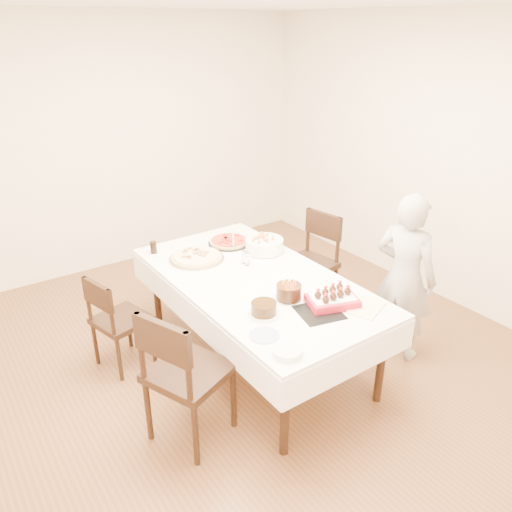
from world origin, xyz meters
TOP-DOWN VIEW (x-y plane):
  - floor at (0.00, 0.00)m, footprint 5.00×5.00m
  - wall_back at (0.00, 2.50)m, footprint 4.50×0.04m
  - wall_right at (2.25, 0.00)m, footprint 0.04×5.00m
  - dining_table at (0.07, 0.03)m, footprint 1.50×2.31m
  - chair_right_savory at (0.93, 0.40)m, footprint 0.56×0.56m
  - chair_left_savory at (-0.84, 0.60)m, footprint 0.51×0.51m
  - chair_left_dessert at (-0.76, -0.41)m, footprint 0.67×0.67m
  - person at (1.11, -0.57)m, footprint 0.46×0.58m
  - pizza_white at (-0.14, 0.60)m, footprint 0.62×0.62m
  - pizza_pepperoni at (0.26, 0.73)m, footprint 0.41×0.41m
  - red_placemat at (0.47, 0.68)m, footprint 0.26×0.26m
  - pasta_bowl at (0.43, 0.41)m, footprint 0.44×0.44m
  - taper_candle at (0.22, 0.59)m, footprint 0.06×0.06m
  - shaker_pair at (0.15, 0.27)m, footprint 0.10×0.10m
  - cola_glass at (-0.37, 0.93)m, footprint 0.07×0.07m
  - layer_cake at (-0.19, -0.44)m, footprint 0.28×0.28m
  - cake_board at (0.14, -0.64)m, footprint 0.35×0.35m
  - birthday_cake at (0.08, -0.37)m, footprint 0.20×0.20m
  - strawberry_box at (0.28, -0.61)m, footprint 0.40×0.33m
  - box_lid at (0.44, -0.78)m, footprint 0.33×0.27m
  - plate_stack at (-0.34, -0.88)m, footprint 0.20×0.20m
  - china_plate at (-0.34, -0.65)m, footprint 0.25×0.25m

SIDE VIEW (x-z plane):
  - floor at x=0.00m, z-range 0.00..0.00m
  - dining_table at x=0.07m, z-range 0.00..0.75m
  - chair_left_savory at x=-0.84m, z-range 0.00..0.82m
  - chair_right_savory at x=0.93m, z-range 0.00..0.96m
  - chair_left_dessert at x=-0.76m, z-range 0.00..1.00m
  - person at x=1.11m, z-range 0.00..1.41m
  - red_placemat at x=0.47m, z-range 0.75..0.75m
  - cake_board at x=0.14m, z-range 0.74..0.76m
  - box_lid at x=0.44m, z-range 0.74..0.76m
  - china_plate at x=-0.34m, z-range 0.75..0.76m
  - plate_stack at x=-0.34m, z-range 0.75..0.79m
  - pizza_white at x=-0.14m, z-range 0.75..0.79m
  - pizza_pepperoni at x=0.26m, z-range 0.75..0.79m
  - strawberry_box at x=0.28m, z-range 0.75..0.84m
  - layer_cake at x=-0.19m, z-range 0.75..0.84m
  - cola_glass at x=-0.37m, z-range 0.75..0.85m
  - shaker_pair at x=0.15m, z-range 0.75..0.86m
  - pasta_bowl at x=0.43m, z-range 0.76..0.86m
  - birthday_cake at x=0.08m, z-range 0.76..0.93m
  - taper_candle at x=0.22m, z-range 0.75..1.00m
  - wall_back at x=0.00m, z-range 0.00..2.70m
  - wall_right at x=2.25m, z-range 0.00..2.70m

